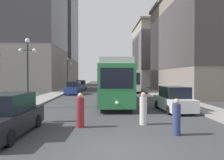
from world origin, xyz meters
TOP-DOWN VIEW (x-y plane):
  - ground_plane at (0.00, 0.00)m, footprint 200.00×200.00m
  - sidewalk_left at (-7.25, 40.00)m, footprint 2.50×120.00m
  - sidewalk_right at (7.25, 40.00)m, footprint 2.50×120.00m
  - streetcar at (0.42, 12.97)m, footprint 2.63×12.21m
  - transit_bus at (3.74, 29.79)m, footprint 2.85×12.80m
  - parked_car_left_near at (-4.70, 32.97)m, footprint 1.89×4.28m
  - parked_car_left_mid at (-4.70, 2.22)m, footprint 2.01×4.86m
  - parked_car_right_far at (4.70, 8.30)m, footprint 2.00×4.57m
  - parked_car_left_far at (-4.70, 23.40)m, footprint 2.08×4.67m
  - pedestrian_crossing_near at (-1.64, 3.55)m, footprint 0.39×0.39m
  - pedestrian_crossing_far at (2.72, 1.93)m, footprint 0.36×0.36m
  - pedestrian_on_sidewalk at (1.65, 4.04)m, footprint 0.39×0.39m
  - lamp_post_left_near at (-6.60, 10.31)m, footprint 1.41×0.36m
  - lamp_post_left_far at (-6.60, 29.45)m, footprint 1.41×0.36m
  - building_left_corner at (-15.67, 53.95)m, footprint 14.94×15.79m
  - building_left_midblock at (-14.43, 33.62)m, footprint 12.46×15.57m
  - building_right_corner at (15.71, 23.64)m, footprint 15.01×20.57m
  - building_right_midblock at (15.21, 51.72)m, footprint 14.02×16.48m

SIDE VIEW (x-z plane):
  - ground_plane at x=0.00m, z-range 0.00..0.00m
  - sidewalk_left at x=-7.25m, z-range 0.00..0.15m
  - sidewalk_right at x=7.25m, z-range 0.00..0.15m
  - pedestrian_crossing_far at x=2.72m, z-range -0.06..1.54m
  - pedestrian_on_sidewalk at x=1.65m, z-range -0.06..1.67m
  - pedestrian_crossing_near at x=-1.64m, z-range -0.06..1.68m
  - parked_car_left_near at x=-4.70m, z-range -0.07..1.75m
  - parked_car_right_far at x=4.70m, z-range -0.07..1.75m
  - parked_car_left_far at x=-4.70m, z-range -0.07..1.75m
  - parked_car_left_mid at x=-4.70m, z-range -0.07..1.75m
  - transit_bus at x=3.74m, z-range 0.22..3.67m
  - streetcar at x=0.42m, z-range 0.16..4.05m
  - lamp_post_left_near at x=-6.60m, z-range 1.01..6.49m
  - lamp_post_left_far at x=-6.60m, z-range 1.02..6.55m
  - building_right_corner at x=15.71m, z-range 0.18..15.02m
  - building_right_midblock at x=15.21m, z-range 0.22..16.98m
  - building_left_corner at x=-15.67m, z-range 0.44..28.88m
  - building_left_midblock at x=-14.43m, z-range 0.49..31.74m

